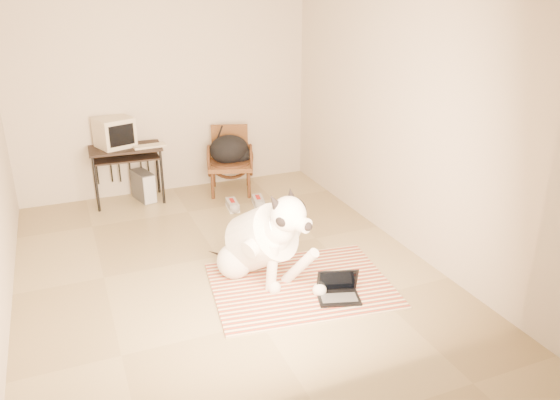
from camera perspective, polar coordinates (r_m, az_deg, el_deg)
floor at (r=5.91m, az=-6.58°, el=-5.89°), size 4.50×4.50×0.00m
wall_back at (r=7.56m, az=-11.93°, el=10.83°), size 4.50×0.00×4.50m
wall_front at (r=3.42m, az=3.16°, el=-2.17°), size 4.50×0.00×4.50m
wall_right at (r=6.23m, az=10.98°, el=8.60°), size 0.00×4.50×4.50m
rug at (r=5.34m, az=2.20°, el=-8.86°), size 1.84×1.50×0.02m
dog at (r=5.29m, az=-1.89°, el=-4.27°), size 0.86×1.26×1.04m
laptop at (r=5.13m, az=6.09°, el=-9.41°), size 0.45×0.37×0.27m
computer_desk at (r=7.36m, az=-15.79°, el=4.52°), size 0.93×0.55×0.75m
crt_monitor at (r=7.35m, az=-16.91°, el=6.78°), size 0.53×0.52×0.38m
desk_keyboard at (r=7.26m, az=-13.46°, el=5.51°), size 0.42×0.17×0.03m
pc_tower at (r=7.52m, az=-14.08°, el=1.43°), size 0.28×0.45×0.39m
rattan_chair at (r=7.57m, az=-5.23°, el=4.19°), size 0.74×0.72×0.89m
backpack at (r=7.51m, az=-5.15°, el=5.19°), size 0.58×0.45×0.40m
sneaker_left at (r=7.07m, az=-4.99°, el=-0.56°), size 0.16×0.33×0.11m
sneaker_right at (r=7.15m, az=-2.28°, el=-0.21°), size 0.19×0.34×0.11m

